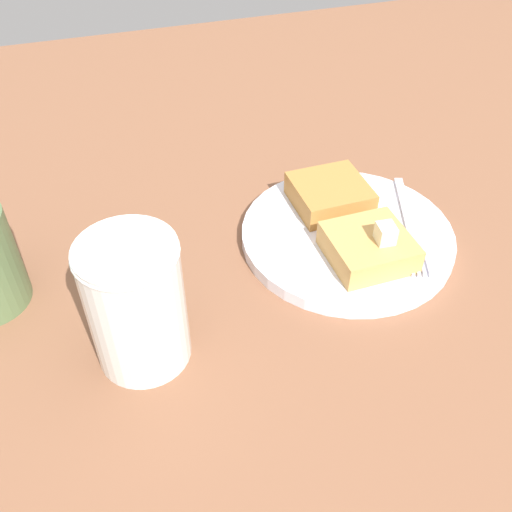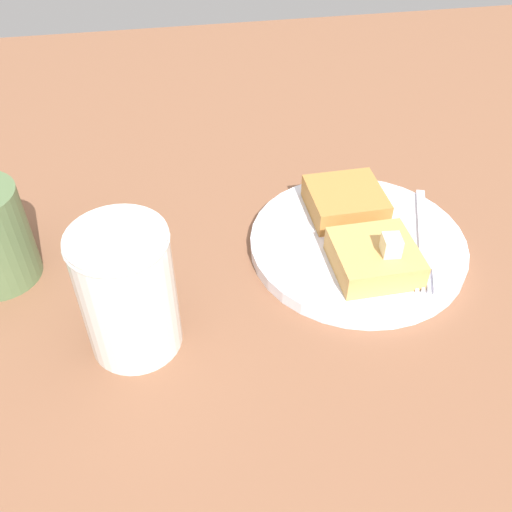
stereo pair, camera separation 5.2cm
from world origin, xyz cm
name	(u,v)px [view 2 (the right image)]	position (x,y,z in cm)	size (l,w,h in cm)	color
table_surface	(396,221)	(0.00, 0.00, 0.96)	(119.59, 119.59, 1.91)	brown
plate	(357,243)	(-4.80, 6.20, 2.70)	(22.00, 22.00, 1.37)	white
toast_slice_left	(374,258)	(-9.11, 6.11, 4.60)	(7.51, 7.68, 2.65)	tan
toast_slice_middle	(346,204)	(-0.49, 6.29, 4.60)	(7.51, 7.68, 2.65)	#B07738
butter_pat_primary	(391,245)	(-10.03, 5.12, 6.85)	(1.84, 1.66, 1.84)	#F6F1C4
fork	(423,244)	(-6.78, 0.02, 3.46)	(15.53, 6.82, 0.36)	silver
syrup_jar	(129,298)	(-12.98, 28.77, 7.25)	(8.04, 8.04, 11.99)	#461E0D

